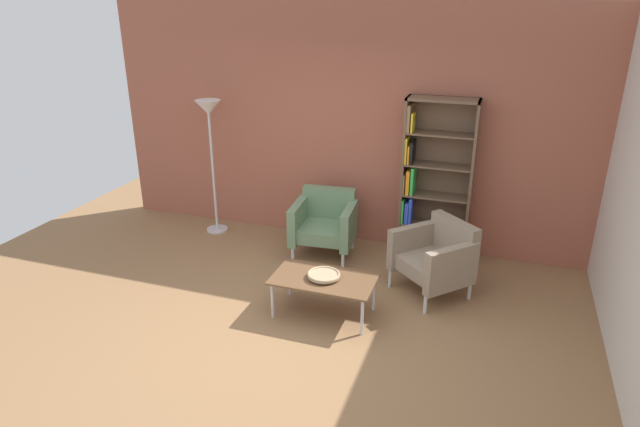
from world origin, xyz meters
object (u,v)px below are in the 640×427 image
armchair_corner_red (325,222)px  floor_lamp_torchiere (209,124)px  coffee_table_low (324,281)px  decorative_bowl (324,275)px  armchair_near_window (436,256)px  bookshelf_tall (431,182)px

armchair_corner_red → floor_lamp_torchiere: 1.91m
coffee_table_low → decorative_bowl: decorative_bowl is taller
coffee_table_low → floor_lamp_torchiere: (-2.01, 1.49, 1.08)m
armchair_corner_red → floor_lamp_torchiere: size_ratio=0.45×
decorative_bowl → floor_lamp_torchiere: bearing=143.3°
coffee_table_low → armchair_corner_red: armchair_corner_red is taller
decorative_bowl → floor_lamp_torchiere: size_ratio=0.18×
armchair_corner_red → armchair_near_window: size_ratio=0.82×
decorative_bowl → coffee_table_low: bearing=-82.9°
bookshelf_tall → coffee_table_low: (-0.75, -1.69, -0.56)m
coffee_table_low → armchair_near_window: armchair_near_window is taller
coffee_table_low → decorative_bowl: bearing=97.1°
floor_lamp_torchiere → armchair_corner_red: bearing=-7.6°
bookshelf_tall → floor_lamp_torchiere: (-2.76, -0.20, 0.52)m
bookshelf_tall → coffee_table_low: bookshelf_tall is taller
bookshelf_tall → armchair_corner_red: (-1.16, -0.41, -0.51)m
decorative_bowl → armchair_near_window: 1.25m
armchair_near_window → floor_lamp_torchiere: bearing=-150.6°
bookshelf_tall → decorative_bowl: bookshelf_tall is taller
armchair_corner_red → armchair_near_window: same height
coffee_table_low → armchair_near_window: 1.25m
bookshelf_tall → coffee_table_low: 1.93m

